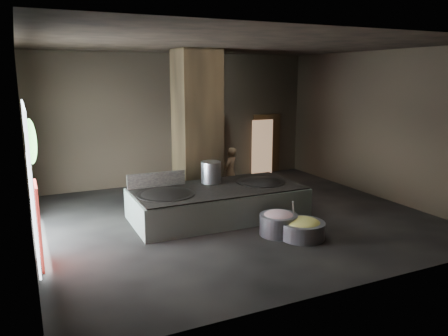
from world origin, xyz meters
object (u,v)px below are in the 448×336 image
stock_pot (211,172)px  cook (231,172)px  hearth_platform (218,203)px  wok_left (166,197)px  veg_basin (302,230)px  meat_basin (278,225)px  wok_right (261,185)px

stock_pot → cook: (1.20, 1.24, -0.35)m
hearth_platform → cook: (1.25, 1.79, 0.38)m
cook → wok_left: bearing=-2.3°
veg_basin → meat_basin: meat_basin is taller
meat_basin → hearth_platform: bearing=113.6°
hearth_platform → wok_right: wok_right is taller
wok_left → meat_basin: bearing=-38.0°
hearth_platform → cook: size_ratio=2.93×
wok_right → meat_basin: bearing=-107.0°
stock_pot → meat_basin: size_ratio=0.65×
meat_basin → wok_right: bearing=73.0°
stock_pot → meat_basin: bearing=-72.6°
hearth_platform → stock_pot: stock_pot is taller
wok_right → stock_pot: bearing=159.0°
hearth_platform → cook: 2.22m
hearth_platform → veg_basin: 2.53m
wok_right → meat_basin: (-0.56, -1.85, -0.50)m
cook → meat_basin: 3.66m
wok_right → stock_pot: 1.44m
meat_basin → stock_pot: bearing=107.4°
cook → veg_basin: size_ratio=1.46×
meat_basin → cook: bearing=82.6°
hearth_platform → cook: bearing=55.6°
hearth_platform → wok_left: wok_left is taller
hearth_platform → veg_basin: size_ratio=4.27×
hearth_platform → wok_right: (1.35, 0.05, 0.36)m
stock_pot → cook: size_ratio=0.38×
wok_left → wok_right: size_ratio=1.07×
wok_right → veg_basin: bearing=-94.4°
veg_basin → wok_right: bearing=85.6°
cook → veg_basin: 4.06m
wok_right → veg_basin: wok_right is taller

